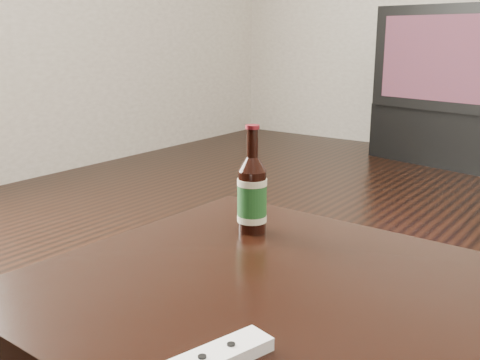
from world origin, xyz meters
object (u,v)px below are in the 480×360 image
Objects in this scene: tv_stand at (448,134)px; beer_bottle at (252,195)px; remote at (214,359)px; tv at (455,57)px.

tv_stand is 3.03m from beer_bottle.
beer_bottle reaches higher than tv_stand.
tv_stand is 4.28× the size of beer_bottle.
beer_bottle is 0.49m from remote.
tv_stand is 3.48m from remote.
tv_stand is 0.97× the size of tv.
tv_stand is 5.72× the size of remote.
remote is at bearing -65.62° from tv.
tv is 4.43× the size of beer_bottle.
tv reaches higher than remote.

